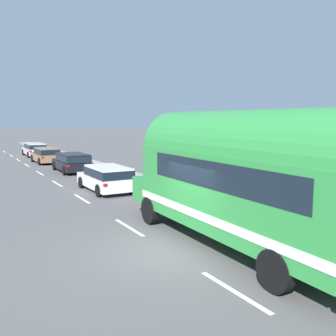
# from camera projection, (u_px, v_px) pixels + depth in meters

# --- Properties ---
(ground_plane) EXTENTS (300.00, 300.00, 0.00)m
(ground_plane) POSITION_uv_depth(u_px,v_px,m) (168.00, 251.00, 11.17)
(ground_plane) COLOR #565454
(lane_markings) EXTENTS (4.12, 80.00, 0.01)m
(lane_markings) POSITION_uv_depth(u_px,v_px,m) (104.00, 181.00, 23.85)
(lane_markings) COLOR silver
(lane_markings) RESTS_ON ground
(sidewalk_slab) EXTENTS (1.83, 90.00, 0.15)m
(sidewalk_slab) POSITION_uv_depth(u_px,v_px,m) (157.00, 184.00, 22.18)
(sidewalk_slab) COLOR gray
(sidewalk_slab) RESTS_ON ground
(painted_bus) EXTENTS (2.74, 10.97, 4.12)m
(painted_bus) POSITION_uv_depth(u_px,v_px,m) (251.00, 174.00, 10.77)
(painted_bus) COLOR #2D8C3D
(painted_bus) RESTS_ON ground
(car_lead) EXTENTS (1.98, 4.32, 1.37)m
(car_lead) POSITION_uv_depth(u_px,v_px,m) (107.00, 177.00, 20.32)
(car_lead) COLOR white
(car_lead) RESTS_ON ground
(car_second) EXTENTS (2.04, 4.49, 1.37)m
(car_second) POSITION_uv_depth(u_px,v_px,m) (72.00, 161.00, 27.70)
(car_second) COLOR black
(car_second) RESTS_ON ground
(car_third) EXTENTS (1.96, 4.31, 1.37)m
(car_third) POSITION_uv_depth(u_px,v_px,m) (46.00, 154.00, 33.25)
(car_third) COLOR olive
(car_third) RESTS_ON ground
(car_fourth) EXTENTS (1.94, 4.77, 1.37)m
(car_fourth) POSITION_uv_depth(u_px,v_px,m) (35.00, 149.00, 39.48)
(car_fourth) COLOR silver
(car_fourth) RESTS_ON ground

